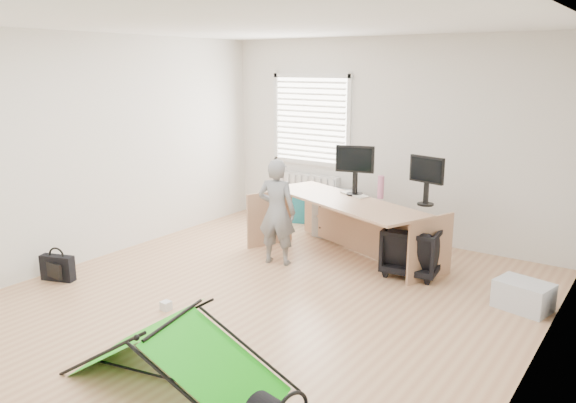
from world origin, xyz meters
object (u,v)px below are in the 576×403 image
Objects in this scene: storage_crate at (523,295)px; laptop_bag at (58,268)px; thermos at (381,187)px; monitor_right at (426,187)px; filing_cabinet at (334,213)px; office_chair at (413,250)px; kite at (176,351)px; person at (277,212)px; desk at (343,230)px; monitor_left at (355,177)px.

laptop_bag is (-4.41, -2.15, 0.00)m from storage_crate.
thermos is 0.55× the size of storage_crate.
laptop_bag is at bearing -126.46° from monitor_right.
filing_cabinet is 0.99× the size of office_chair.
office_chair reaches higher than storage_crate.
storage_crate is (1.27, -0.29, -0.15)m from office_chair.
kite is at bearing 72.48° from office_chair.
desk is at bearing -153.56° from person.
kite is at bearing -86.27° from monitor_right.
filing_cabinet is 1.24× the size of storage_crate.
monitor_right is (1.54, -0.57, 0.66)m from filing_cabinet.
storage_crate is (2.75, 0.31, -0.50)m from person.
person is at bearing 98.24° from kite.
filing_cabinet is 1.31× the size of monitor_left.
person is at bearing -137.37° from thermos.
laptop_bag is (-3.16, -2.69, -0.83)m from monitor_right.
storage_crate is (2.15, -0.23, -0.24)m from desk.
filing_cabinet is 1.63× the size of laptop_bag.
monitor_left is 0.91m from monitor_right.
laptop_bag is (-2.59, -2.70, -0.76)m from thermos.
desk is 1.09m from filing_cabinet.
laptop_bag is at bearing 30.13° from office_chair.
filing_cabinet is 0.37× the size of kite.
filing_cabinet is at bearing -36.07° from office_chair.
desk is at bearing -3.96° from office_chair.
office_chair is at bearing -80.45° from monitor_right.
monitor_left reaches higher than monitor_right.
monitor_right is at bearing -165.99° from person.
person is 0.76× the size of kite.
monitor_left is (0.62, -0.58, 0.68)m from filing_cabinet.
thermos is (-0.57, 0.01, -0.07)m from monitor_right.
storage_crate is at bearing 170.98° from person.
person is at bearing 28.30° from laptop_bag.
desk is at bearing -102.57° from monitor_left.
filing_cabinet is at bearing 121.77° from monitor_left.
filing_cabinet reaches higher than storage_crate.
monitor_right is at bearing -20.13° from filing_cabinet.
person reaches higher than monitor_right.
monitor_left is 0.37× the size of person.
thermos reaches higher than laptop_bag.
storage_crate is (1.82, -0.55, -0.76)m from thermos.
monitor_left is 1.08m from person.
storage_crate is at bearing -21.43° from filing_cabinet.
filing_cabinet reaches higher than office_chair.
monitor_right is at bearing -15.15° from monitor_left.
desk is 1.76× the size of person.
office_chair is 1.26× the size of storage_crate.
person is at bearing -137.44° from monitor_right.
person is (-0.58, -0.84, -0.35)m from monitor_left.
filing_cabinet is (-0.64, 0.88, -0.07)m from desk.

